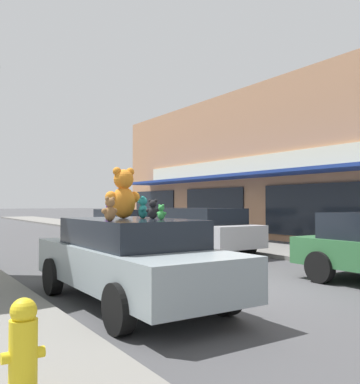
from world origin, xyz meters
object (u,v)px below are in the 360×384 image
(teddy_bear_teal, at_px, (143,208))
(teddy_bear_brown, at_px, (110,209))
(teddy_bear_giant, at_px, (123,194))
(parked_car_far_right, at_px, (121,223))
(parked_car_far_center, at_px, (197,228))
(fire_hydrant, at_px, (23,348))
(plush_art_car, at_px, (130,258))
(teddy_bear_black, at_px, (153,209))
(teddy_bear_purple, at_px, (109,211))
(teddy_bear_green, at_px, (161,212))

(teddy_bear_teal, bearing_deg, teddy_bear_brown, -18.70)
(teddy_bear_giant, height_order, parked_car_far_right, teddy_bear_giant)
(parked_car_far_center, bearing_deg, fire_hydrant, -132.67)
(plush_art_car, distance_m, teddy_bear_black, 0.89)
(parked_car_far_center, bearing_deg, plush_art_car, -134.31)
(teddy_bear_purple, distance_m, teddy_bear_black, 0.94)
(teddy_bear_brown, distance_m, teddy_bear_green, 0.87)
(plush_art_car, xyz_separation_m, teddy_bear_giant, (0.04, 0.34, 1.07))
(teddy_bear_green, height_order, fire_hydrant, teddy_bear_green)
(teddy_bear_teal, bearing_deg, parked_car_far_center, 169.50)
(teddy_bear_purple, xyz_separation_m, parked_car_far_center, (5.13, 4.48, -0.70))
(fire_hydrant, bearing_deg, teddy_bear_teal, 48.20)
(teddy_bear_green, bearing_deg, teddy_bear_brown, 67.40)
(teddy_bear_giant, height_order, fire_hydrant, teddy_bear_giant)
(teddy_bear_teal, height_order, teddy_bear_green, teddy_bear_teal)
(teddy_bear_purple, xyz_separation_m, teddy_bear_brown, (-0.57, -1.33, 0.05))
(teddy_bear_black, height_order, teddy_bear_brown, teddy_bear_brown)
(parked_car_far_center, xyz_separation_m, parked_car_far_right, (0.00, 5.90, -0.06))
(teddy_bear_green, relative_size, parked_car_far_right, 0.06)
(teddy_bear_brown, xyz_separation_m, teddy_bear_green, (0.87, 0.00, -0.05))
(teddy_bear_purple, distance_m, parked_car_far_right, 11.60)
(teddy_bear_giant, bearing_deg, parked_car_far_center, -135.06)
(teddy_bear_purple, height_order, fire_hydrant, teddy_bear_purple)
(teddy_bear_teal, distance_m, teddy_bear_black, 0.26)
(teddy_bear_giant, height_order, teddy_bear_black, teddy_bear_giant)
(teddy_bear_black, relative_size, teddy_bear_green, 1.35)
(teddy_bear_teal, bearing_deg, teddy_bear_green, 26.98)
(teddy_bear_brown, distance_m, fire_hydrant, 2.99)
(parked_car_far_center, relative_size, parked_car_far_right, 1.10)
(plush_art_car, xyz_separation_m, parked_car_far_right, (5.04, 11.05, 0.01))
(teddy_bear_purple, xyz_separation_m, teddy_bear_black, (0.43, -0.84, 0.03))
(teddy_bear_giant, bearing_deg, fire_hydrant, 54.25)
(teddy_bear_brown, xyz_separation_m, fire_hydrant, (-1.71, -2.21, -1.05))
(teddy_bear_brown, distance_m, parked_car_far_right, 13.05)
(teddy_bear_brown, bearing_deg, parked_car_far_center, -143.72)
(teddy_bear_giant, xyz_separation_m, teddy_bear_green, (0.17, -1.00, -0.31))
(plush_art_car, xyz_separation_m, teddy_bear_purple, (-0.09, 0.67, 0.77))
(plush_art_car, relative_size, teddy_bear_brown, 12.84)
(plush_art_car, xyz_separation_m, teddy_bear_black, (0.34, -0.16, 0.80))
(teddy_bear_green, bearing_deg, parked_car_far_center, -62.32)
(teddy_bear_black, distance_m, parked_car_far_center, 7.13)
(teddy_bear_purple, distance_m, teddy_bear_green, 1.37)
(plush_art_car, distance_m, teddy_bear_purple, 1.03)
(teddy_bear_giant, bearing_deg, teddy_bear_teal, 135.56)
(plush_art_car, relative_size, teddy_bear_black, 13.85)
(parked_car_far_center, bearing_deg, teddy_bear_purple, -138.82)
(teddy_bear_green, xyz_separation_m, parked_car_far_right, (4.83, 11.71, -0.75))
(teddy_bear_giant, xyz_separation_m, teddy_bear_purple, (-0.13, 0.33, -0.30))
(teddy_bear_purple, height_order, parked_car_far_center, teddy_bear_purple)
(teddy_bear_giant, bearing_deg, teddy_bear_purple, -67.85)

